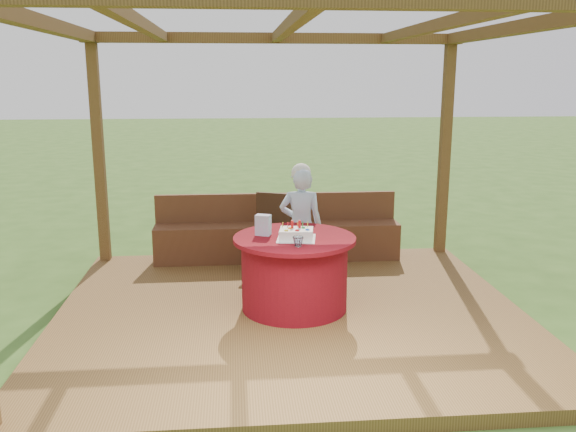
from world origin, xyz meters
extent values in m
plane|color=#31541C|center=(0.00, 0.00, 0.00)|extent=(60.00, 60.00, 0.00)
cube|color=brown|center=(0.00, 0.00, 0.06)|extent=(4.50, 4.00, 0.12)
cube|color=brown|center=(-2.13, 1.88, 1.42)|extent=(0.12, 0.12, 2.60)
cube|color=brown|center=(2.13, 1.88, 1.42)|extent=(0.12, 0.12, 2.60)
cube|color=brown|center=(0.00, 1.88, 2.78)|extent=(4.50, 0.14, 0.12)
cube|color=brown|center=(-2.13, 0.00, 2.78)|extent=(0.14, 4.00, 0.12)
cube|color=brown|center=(2.13, 0.00, 2.78)|extent=(0.14, 4.00, 0.12)
cube|color=brown|center=(-1.30, 0.00, 2.78)|extent=(0.10, 3.70, 0.10)
cube|color=brown|center=(0.00, 0.00, 2.78)|extent=(0.10, 3.70, 0.10)
cube|color=brown|center=(1.30, 0.00, 2.78)|extent=(0.10, 3.70, 0.10)
cube|color=brown|center=(0.00, 1.70, 0.34)|extent=(3.00, 0.42, 0.45)
cube|color=brown|center=(0.00, 1.88, 0.75)|extent=(3.00, 0.06, 0.35)
cylinder|color=maroon|center=(0.04, 0.04, 0.46)|extent=(1.02, 1.02, 0.68)
cylinder|color=maroon|center=(0.04, 0.04, 0.82)|extent=(1.18, 1.18, 0.04)
cube|color=#351F11|center=(-0.13, 1.30, 0.55)|extent=(0.56, 0.56, 0.05)
cylinder|color=#351F11|center=(-0.36, 1.21, 0.33)|extent=(0.04, 0.04, 0.43)
cylinder|color=#351F11|center=(-0.04, 1.08, 0.33)|extent=(0.04, 0.04, 0.43)
cylinder|color=#351F11|center=(-0.23, 1.52, 0.33)|extent=(0.04, 0.04, 0.43)
cylinder|color=#351F11|center=(0.09, 1.39, 0.33)|extent=(0.04, 0.04, 0.43)
cube|color=#351F11|center=(-0.06, 1.48, 0.77)|extent=(0.41, 0.20, 0.45)
imported|color=#9BC0E7|center=(0.19, 0.80, 0.76)|extent=(0.51, 0.37, 1.28)
sphere|color=white|center=(0.19, 0.80, 1.34)|extent=(0.21, 0.21, 0.21)
cube|color=white|center=(0.05, -0.03, 0.84)|extent=(0.41, 0.41, 0.01)
cube|color=white|center=(0.05, -0.03, 0.89)|extent=(0.35, 0.30, 0.09)
cylinder|color=red|center=(0.02, 0.01, 0.97)|extent=(0.03, 0.03, 0.08)
cylinder|color=red|center=(0.09, 0.01, 0.97)|extent=(0.03, 0.03, 0.08)
sphere|color=yellow|center=(-0.05, -0.09, 0.95)|extent=(0.04, 0.04, 0.04)
sphere|color=red|center=(0.05, -0.10, 0.95)|extent=(0.04, 0.04, 0.04)
sphere|color=blue|center=(0.15, -0.08, 0.95)|extent=(0.04, 0.04, 0.04)
sphere|color=orange|center=(-0.01, -0.01, 0.95)|extent=(0.04, 0.04, 0.04)
sphere|color=green|center=(0.12, 0.00, 0.95)|extent=(0.04, 0.04, 0.04)
cube|color=#ED99DB|center=(-0.25, 0.14, 0.94)|extent=(0.16, 0.14, 0.20)
imported|color=white|center=(0.04, -0.30, 0.89)|extent=(0.13, 0.13, 0.09)
camera|label=1|loc=(-0.52, -5.56, 2.34)|focal=38.00mm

